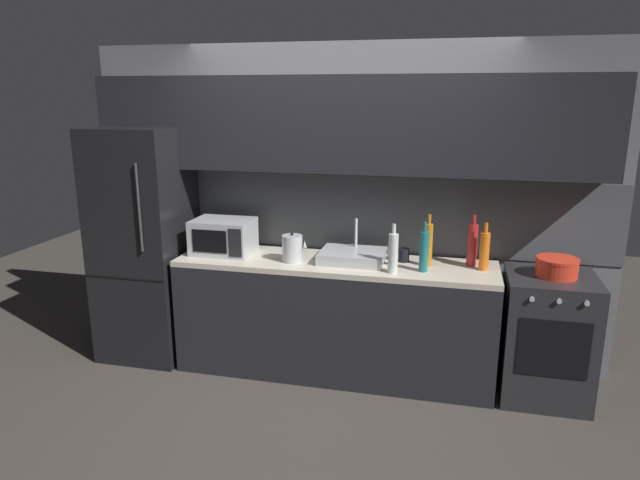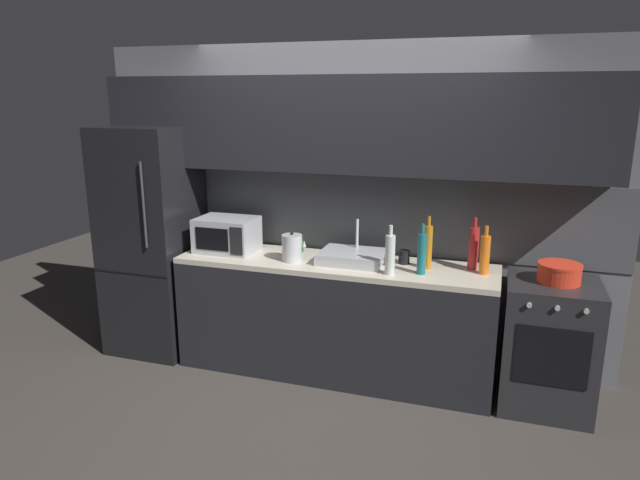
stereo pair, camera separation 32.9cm
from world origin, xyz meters
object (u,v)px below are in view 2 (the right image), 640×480
object	(u,v)px
refrigerator	(153,241)
wine_bottle_orange	(485,254)
wine_bottle_amber	(428,247)
wine_bottle_teal	(422,253)
mug_dark	(404,257)
kettle	(292,248)
wine_bottle_red	(473,248)
mug_green	(299,246)
wine_bottle_clear	(390,254)
oven_range	(548,344)
microwave	(227,235)
cooking_pot	(559,273)

from	to	relation	value
refrigerator	wine_bottle_orange	size ratio (longest dim) A/B	5.46
refrigerator	wine_bottle_amber	xyz separation A→B (m)	(2.26, 0.04, 0.13)
wine_bottle_teal	mug_dark	distance (m)	0.28
kettle	wine_bottle_red	world-z (taller)	wine_bottle_red
wine_bottle_amber	refrigerator	bearing A→B (deg)	-178.86
wine_bottle_teal	mug_dark	xyz separation A→B (m)	(-0.16, 0.21, -0.10)
refrigerator	mug_green	size ratio (longest dim) A/B	20.80
wine_bottle_teal	wine_bottle_clear	bearing A→B (deg)	-159.08
wine_bottle_red	mug_dark	bearing A→B (deg)	-178.20
oven_range	wine_bottle_orange	distance (m)	0.75
wine_bottle_clear	mug_dark	distance (m)	0.31
wine_bottle_clear	mug_green	distance (m)	0.88
microwave	wine_bottle_red	world-z (taller)	wine_bottle_red
microwave	wine_bottle_teal	size ratio (longest dim) A/B	1.29
oven_range	mug_green	size ratio (longest dim) A/B	10.01
oven_range	wine_bottle_clear	distance (m)	1.25
kettle	wine_bottle_red	size ratio (longest dim) A/B	0.59
microwave	mug_green	world-z (taller)	microwave
wine_bottle_clear	mug_dark	world-z (taller)	wine_bottle_clear
mug_dark	cooking_pot	bearing A→B (deg)	-5.94
wine_bottle_amber	mug_green	xyz separation A→B (m)	(-1.03, 0.13, -0.12)
refrigerator	wine_bottle_teal	world-z (taller)	refrigerator
cooking_pot	mug_dark	bearing A→B (deg)	174.06
wine_bottle_teal	wine_bottle_red	bearing A→B (deg)	34.04
wine_bottle_orange	mug_dark	distance (m)	0.58
microwave	mug_dark	bearing A→B (deg)	3.73
wine_bottle_red	cooking_pot	distance (m)	0.59
oven_range	kettle	xyz separation A→B (m)	(-1.84, -0.08, 0.55)
wine_bottle_red	mug_dark	distance (m)	0.50
wine_bottle_red	wine_bottle_orange	bearing A→B (deg)	-46.73
mug_dark	wine_bottle_teal	bearing A→B (deg)	-53.31
wine_bottle_teal	wine_bottle_red	distance (m)	0.40
mug_green	kettle	bearing A→B (deg)	-81.49
kettle	mug_dark	size ratio (longest dim) A/B	2.20
microwave	wine_bottle_orange	distance (m)	1.97
wine_bottle_amber	cooking_pot	distance (m)	0.88
wine_bottle_teal	wine_bottle_clear	distance (m)	0.22
kettle	cooking_pot	bearing A→B (deg)	2.43
wine_bottle_clear	wine_bottle_amber	bearing A→B (deg)	44.38
mug_dark	mug_green	bearing A→B (deg)	175.77
wine_bottle_amber	wine_bottle_red	world-z (taller)	wine_bottle_amber
microwave	wine_bottle_orange	xyz separation A→B (m)	(1.97, 0.02, 0.01)
wine_bottle_amber	mug_green	size ratio (longest dim) A/B	4.26
wine_bottle_orange	mug_dark	size ratio (longest dim) A/B	3.35
mug_dark	cooking_pot	xyz separation A→B (m)	(1.05, -0.11, 0.01)
mug_dark	mug_green	world-z (taller)	mug_dark
mug_dark	mug_green	xyz separation A→B (m)	(-0.85, 0.06, -0.01)
wine_bottle_red	microwave	bearing A→B (deg)	-176.77
oven_range	wine_bottle_red	size ratio (longest dim) A/B	2.38
wine_bottle_orange	mug_green	bearing A→B (deg)	174.55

